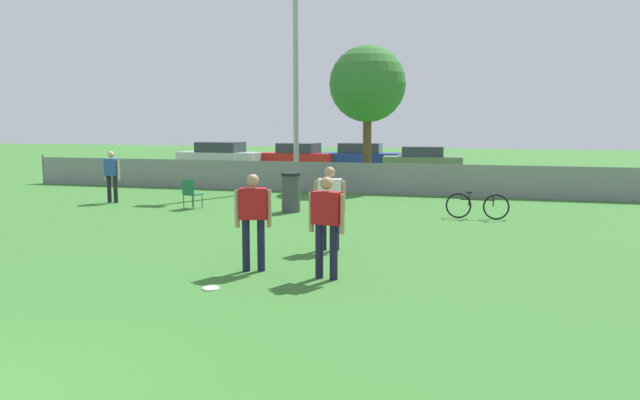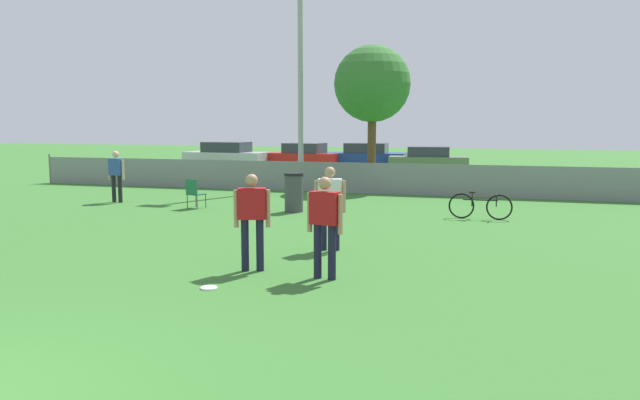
{
  "view_description": "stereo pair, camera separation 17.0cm",
  "coord_description": "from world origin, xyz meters",
  "px_view_note": "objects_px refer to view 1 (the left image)",
  "views": [
    {
      "loc": [
        4.78,
        -3.76,
        2.5
      ],
      "look_at": [
        1.52,
        7.52,
        1.05
      ],
      "focal_mm": 35.0,
      "sensor_mm": 36.0,
      "label": 1
    },
    {
      "loc": [
        4.94,
        -3.71,
        2.5
      ],
      "look_at": [
        1.52,
        7.52,
        1.05
      ],
      "focal_mm": 35.0,
      "sensor_mm": 36.0,
      "label": 2
    }
  ],
  "objects_px": {
    "player_defender_red": "(326,219)",
    "spectator_in_blue": "(112,173)",
    "light_pole": "(296,38)",
    "trash_bin": "(291,192)",
    "player_receiver_white": "(330,202)",
    "parked_car_silver": "(221,156)",
    "bicycle_sideline": "(477,206)",
    "parked_car_blue": "(360,157)",
    "parked_car_olive": "(422,160)",
    "tree_near_pole": "(368,84)",
    "parked_car_red": "(299,157)",
    "frisbee_disc": "(211,288)",
    "folding_chair_sideline": "(191,192)",
    "player_thrower_red": "(253,215)"
  },
  "relations": [
    {
      "from": "light_pole",
      "to": "trash_bin",
      "type": "xyz_separation_m",
      "value": [
        1.88,
        -6.19,
        -5.12
      ]
    },
    {
      "from": "player_receiver_white",
      "to": "player_thrower_red",
      "type": "distance_m",
      "value": 2.19
    },
    {
      "from": "spectator_in_blue",
      "to": "frisbee_disc",
      "type": "height_order",
      "value": "spectator_in_blue"
    },
    {
      "from": "parked_car_blue",
      "to": "parked_car_silver",
      "type": "bearing_deg",
      "value": -169.49
    },
    {
      "from": "parked_car_blue",
      "to": "spectator_in_blue",
      "type": "bearing_deg",
      "value": -108.55
    },
    {
      "from": "player_thrower_red",
      "to": "bicycle_sideline",
      "type": "relative_size",
      "value": 1.01
    },
    {
      "from": "spectator_in_blue",
      "to": "trash_bin",
      "type": "height_order",
      "value": "spectator_in_blue"
    },
    {
      "from": "spectator_in_blue",
      "to": "trash_bin",
      "type": "relative_size",
      "value": 1.47
    },
    {
      "from": "bicycle_sideline",
      "to": "parked_car_red",
      "type": "distance_m",
      "value": 18.5
    },
    {
      "from": "spectator_in_blue",
      "to": "parked_car_silver",
      "type": "relative_size",
      "value": 0.35
    },
    {
      "from": "bicycle_sideline",
      "to": "parked_car_silver",
      "type": "bearing_deg",
      "value": 134.69
    },
    {
      "from": "parked_car_red",
      "to": "spectator_in_blue",
      "type": "bearing_deg",
      "value": -89.25
    },
    {
      "from": "parked_car_silver",
      "to": "parked_car_blue",
      "type": "height_order",
      "value": "parked_car_silver"
    },
    {
      "from": "player_receiver_white",
      "to": "player_defender_red",
      "type": "distance_m",
      "value": 2.29
    },
    {
      "from": "trash_bin",
      "to": "parked_car_silver",
      "type": "bearing_deg",
      "value": 121.67
    },
    {
      "from": "player_defender_red",
      "to": "spectator_in_blue",
      "type": "relative_size",
      "value": 1.02
    },
    {
      "from": "trash_bin",
      "to": "frisbee_disc",
      "type": "bearing_deg",
      "value": -79.58
    },
    {
      "from": "tree_near_pole",
      "to": "bicycle_sideline",
      "type": "bearing_deg",
      "value": -56.99
    },
    {
      "from": "light_pole",
      "to": "trash_bin",
      "type": "bearing_deg",
      "value": -73.07
    },
    {
      "from": "player_thrower_red",
      "to": "player_defender_red",
      "type": "xyz_separation_m",
      "value": [
        1.33,
        -0.17,
        0.0
      ]
    },
    {
      "from": "spectator_in_blue",
      "to": "folding_chair_sideline",
      "type": "bearing_deg",
      "value": 172.59
    },
    {
      "from": "parked_car_olive",
      "to": "frisbee_disc",
      "type": "bearing_deg",
      "value": -97.62
    },
    {
      "from": "spectator_in_blue",
      "to": "bicycle_sideline",
      "type": "xyz_separation_m",
      "value": [
        11.21,
        -0.27,
        -0.6
      ]
    },
    {
      "from": "bicycle_sideline",
      "to": "parked_car_olive",
      "type": "distance_m",
      "value": 15.21
    },
    {
      "from": "tree_near_pole",
      "to": "folding_chair_sideline",
      "type": "height_order",
      "value": "tree_near_pole"
    },
    {
      "from": "bicycle_sideline",
      "to": "spectator_in_blue",
      "type": "bearing_deg",
      "value": 179.07
    },
    {
      "from": "frisbee_disc",
      "to": "parked_car_olive",
      "type": "relative_size",
      "value": 0.06
    },
    {
      "from": "tree_near_pole",
      "to": "bicycle_sideline",
      "type": "distance_m",
      "value": 8.78
    },
    {
      "from": "player_receiver_white",
      "to": "parked_car_red",
      "type": "height_order",
      "value": "player_receiver_white"
    },
    {
      "from": "player_thrower_red",
      "to": "parked_car_red",
      "type": "distance_m",
      "value": 23.55
    },
    {
      "from": "parked_car_blue",
      "to": "tree_near_pole",
      "type": "bearing_deg",
      "value": -79.17
    },
    {
      "from": "trash_bin",
      "to": "player_defender_red",
      "type": "bearing_deg",
      "value": -67.0
    },
    {
      "from": "parked_car_red",
      "to": "parked_car_blue",
      "type": "xyz_separation_m",
      "value": [
        3.26,
        0.79,
        0.01
      ]
    },
    {
      "from": "player_receiver_white",
      "to": "folding_chair_sideline",
      "type": "height_order",
      "value": "player_receiver_white"
    },
    {
      "from": "bicycle_sideline",
      "to": "trash_bin",
      "type": "relative_size",
      "value": 1.47
    },
    {
      "from": "frisbee_disc",
      "to": "bicycle_sideline",
      "type": "relative_size",
      "value": 0.16
    },
    {
      "from": "light_pole",
      "to": "parked_car_red",
      "type": "height_order",
      "value": "light_pole"
    },
    {
      "from": "player_receiver_white",
      "to": "parked_car_silver",
      "type": "relative_size",
      "value": 0.35
    },
    {
      "from": "parked_car_blue",
      "to": "player_defender_red",
      "type": "bearing_deg",
      "value": -81.89
    },
    {
      "from": "player_thrower_red",
      "to": "player_defender_red",
      "type": "height_order",
      "value": "same"
    },
    {
      "from": "folding_chair_sideline",
      "to": "parked_car_red",
      "type": "distance_m",
      "value": 15.97
    },
    {
      "from": "frisbee_disc",
      "to": "bicycle_sideline",
      "type": "distance_m",
      "value": 9.08
    },
    {
      "from": "spectator_in_blue",
      "to": "parked_car_olive",
      "type": "relative_size",
      "value": 0.4
    },
    {
      "from": "player_receiver_white",
      "to": "parked_car_olive",
      "type": "xyz_separation_m",
      "value": [
        -0.56,
        19.86,
        -0.32
      ]
    },
    {
      "from": "bicycle_sideline",
      "to": "parked_car_olive",
      "type": "height_order",
      "value": "parked_car_olive"
    },
    {
      "from": "parked_car_blue",
      "to": "trash_bin",
      "type": "bearing_deg",
      "value": -87.43
    },
    {
      "from": "tree_near_pole",
      "to": "player_defender_red",
      "type": "distance_m",
      "value": 14.43
    },
    {
      "from": "folding_chair_sideline",
      "to": "player_receiver_white",
      "type": "bearing_deg",
      "value": 153.19
    },
    {
      "from": "light_pole",
      "to": "player_defender_red",
      "type": "bearing_deg",
      "value": -69.76
    },
    {
      "from": "folding_chair_sideline",
      "to": "parked_car_silver",
      "type": "height_order",
      "value": "parked_car_silver"
    }
  ]
}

